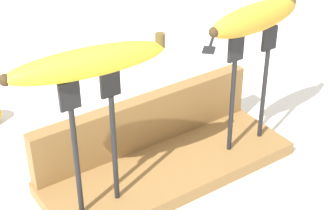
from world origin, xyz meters
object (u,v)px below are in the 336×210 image
at_px(fork_stand_left, 94,133).
at_px(fork_stand_right, 250,79).
at_px(banana_raised_right, 255,18).
at_px(banana_raised_left, 88,62).
at_px(fork_fallen_near, 212,41).

relative_size(fork_stand_left, fork_stand_right, 1.04).
relative_size(fork_stand_right, banana_raised_right, 1.11).
xyz_separation_m(fork_stand_right, banana_raised_right, (-0.00, -0.00, 0.10)).
bearing_deg(fork_stand_right, fork_stand_left, 180.00).
distance_m(banana_raised_left, banana_raised_right, 0.26).
bearing_deg(fork_stand_right, banana_raised_left, 180.00).
xyz_separation_m(banana_raised_left, banana_raised_right, (0.26, -0.00, -0.00)).
height_order(fork_stand_left, fork_fallen_near, fork_stand_left).
relative_size(banana_raised_right, fork_fallen_near, 1.19).
bearing_deg(fork_fallen_near, banana_raised_right, -121.92).
height_order(banana_raised_left, fork_fallen_near, banana_raised_left).
height_order(banana_raised_left, banana_raised_right, banana_raised_left).
bearing_deg(fork_stand_left, fork_fallen_near, 36.91).
height_order(banana_raised_right, fork_fallen_near, banana_raised_right).
xyz_separation_m(banana_raised_left, fork_fallen_near, (0.49, 0.37, -0.23)).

